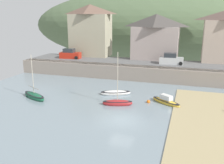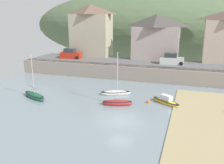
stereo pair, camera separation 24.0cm
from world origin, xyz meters
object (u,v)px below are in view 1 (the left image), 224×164
at_px(motorboat_with_cabin, 166,101).
at_px(fishing_boat_green, 34,96).
at_px(waterfront_building_centre, 156,36).
at_px(parked_car_by_wall, 171,59).
at_px(waterfront_building_left, 90,30).
at_px(sailboat_tall_mast, 116,93).
at_px(parked_car_near_slipway, 70,54).
at_px(mooring_buoy, 148,102).
at_px(dinghy_open_wooden, 117,103).

bearing_deg(motorboat_with_cabin, fishing_boat_green, -134.07).
xyz_separation_m(waterfront_building_centre, parked_car_by_wall, (3.51, -4.50, -3.56)).
distance_m(waterfront_building_left, sailboat_tall_mast, 21.45).
bearing_deg(fishing_boat_green, motorboat_with_cabin, 37.16).
bearing_deg(parked_car_near_slipway, parked_car_by_wall, -4.55).
bearing_deg(sailboat_tall_mast, parked_car_near_slipway, 114.52).
bearing_deg(mooring_buoy, parked_car_by_wall, 84.32).
relative_size(fishing_boat_green, sailboat_tall_mast, 1.37).
bearing_deg(waterfront_building_left, sailboat_tall_mast, -57.86).
distance_m(waterfront_building_left, dinghy_open_wooden, 25.37).
bearing_deg(motorboat_with_cabin, sailboat_tall_mast, -157.67).
relative_size(waterfront_building_centre, sailboat_tall_mast, 2.04).
bearing_deg(motorboat_with_cabin, mooring_buoy, -134.80).
height_order(waterfront_building_centre, motorboat_with_cabin, waterfront_building_centre).
height_order(fishing_boat_green, parked_car_near_slipway, fishing_boat_green).
bearing_deg(sailboat_tall_mast, parked_car_by_wall, 40.64).
bearing_deg(waterfront_building_centre, waterfront_building_left, 180.00).
bearing_deg(dinghy_open_wooden, mooring_buoy, 13.14).
bearing_deg(waterfront_building_centre, motorboat_with_cabin, -77.22).
xyz_separation_m(waterfront_building_left, mooring_buoy, (15.66, -19.00, -7.59)).
bearing_deg(parked_car_near_slipway, sailboat_tall_mast, -47.81).
bearing_deg(waterfront_building_left, dinghy_open_wooden, -59.94).
bearing_deg(parked_car_by_wall, motorboat_with_cabin, -89.87).
bearing_deg(dinghy_open_wooden, parked_car_near_slipway, 115.34).
bearing_deg(fishing_boat_green, waterfront_building_left, 118.36).
distance_m(parked_car_near_slipway, parked_car_by_wall, 19.71).
relative_size(motorboat_with_cabin, sailboat_tall_mast, 0.93).
bearing_deg(waterfront_building_centre, dinghy_open_wooden, -93.92).
distance_m(fishing_boat_green, parked_car_by_wall, 24.00).
bearing_deg(parked_car_near_slipway, dinghy_open_wooden, -52.72).
height_order(waterfront_building_centre, fishing_boat_green, waterfront_building_centre).
bearing_deg(parked_car_by_wall, waterfront_building_centre, 125.22).
height_order(waterfront_building_centre, mooring_buoy, waterfront_building_centre).
xyz_separation_m(motorboat_with_cabin, sailboat_tall_mast, (-7.12, 1.60, -0.08)).
xyz_separation_m(fishing_boat_green, parked_car_near_slipway, (-3.44, 17.40, 2.89)).
relative_size(parked_car_near_slipway, parked_car_by_wall, 1.01).
bearing_deg(parked_car_near_slipway, waterfront_building_left, 55.32).
bearing_deg(fishing_boat_green, mooring_buoy, 37.26).
height_order(waterfront_building_centre, parked_car_near_slipway, waterfront_building_centre).
relative_size(waterfront_building_left, motorboat_with_cabin, 2.54).
distance_m(motorboat_with_cabin, dinghy_open_wooden, 6.14).
xyz_separation_m(fishing_boat_green, parked_car_by_wall, (16.28, 17.40, 2.89)).
xyz_separation_m(dinghy_open_wooden, parked_car_near_slipway, (-14.76, 16.50, 2.89)).
height_order(dinghy_open_wooden, parked_car_near_slipway, dinghy_open_wooden).
relative_size(waterfront_building_centre, dinghy_open_wooden, 1.33).
bearing_deg(mooring_buoy, fishing_boat_green, -168.94).
distance_m(dinghy_open_wooden, parked_car_near_slipway, 22.33).
bearing_deg(parked_car_by_wall, fishing_boat_green, -135.83).
bearing_deg(waterfront_building_left, parked_car_near_slipway, -120.13).
xyz_separation_m(motorboat_with_cabin, dinghy_open_wooden, (-5.66, -2.38, 0.01)).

